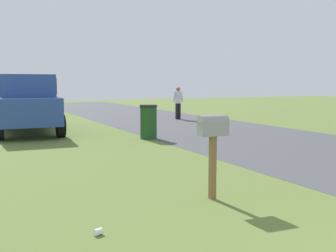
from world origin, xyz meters
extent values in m
cube|color=brown|center=(4.22, 0.30, 0.50)|extent=(0.09, 0.09, 1.00)
cube|color=gray|center=(4.22, 0.30, 1.11)|extent=(0.23, 0.47, 0.22)
cylinder|color=gray|center=(4.22, 0.30, 1.22)|extent=(0.23, 0.47, 0.20)
cube|color=red|center=(4.33, 0.30, 1.17)|extent=(0.02, 0.04, 0.18)
cube|color=#284793|center=(14.16, 1.87, 0.88)|extent=(5.04, 2.14, 0.90)
cube|color=#284793|center=(13.57, 1.90, 1.71)|extent=(1.77, 1.82, 0.76)
cube|color=black|center=(13.57, 1.90, 1.71)|extent=(1.73, 1.85, 0.53)
cube|color=#284793|center=(15.20, 0.94, 1.39)|extent=(2.58, 0.22, 0.12)
cube|color=#284793|center=(15.29, 2.67, 1.39)|extent=(2.58, 0.22, 0.12)
cylinder|color=black|center=(12.48, 1.01, 0.38)|extent=(0.77, 0.30, 0.76)
cylinder|color=black|center=(15.74, 0.84, 0.38)|extent=(0.77, 0.30, 0.76)
cylinder|color=#1E4C1E|center=(10.82, -1.47, 0.51)|extent=(0.54, 0.54, 1.03)
cylinder|color=black|center=(10.82, -1.47, 1.07)|extent=(0.56, 0.56, 0.08)
cylinder|color=black|center=(16.57, -5.49, 0.40)|extent=(0.14, 0.14, 0.79)
cylinder|color=black|center=(16.56, -5.63, 0.40)|extent=(0.14, 0.14, 0.79)
cylinder|color=silver|center=(16.57, -5.56, 1.09)|extent=(0.30, 0.30, 0.60)
sphere|color=#8C6647|center=(16.57, -5.56, 1.50)|extent=(0.22, 0.22, 0.22)
cylinder|color=silver|center=(16.58, -5.36, 1.12)|extent=(0.09, 0.17, 0.54)
cylinder|color=silver|center=(16.56, -5.76, 1.12)|extent=(0.09, 0.17, 0.54)
cylinder|color=white|center=(3.56, 2.33, 0.04)|extent=(0.11, 0.12, 0.08)
camera|label=1|loc=(-0.89, 3.59, 1.80)|focal=42.34mm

